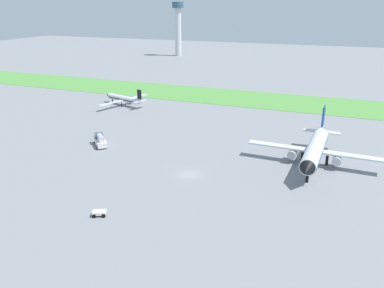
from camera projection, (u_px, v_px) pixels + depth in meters
ground_plane at (188, 175)px, 86.61m from camera, size 600.00×600.00×0.00m
grass_taxiway_strip at (262, 100)px, 153.36m from camera, size 360.00×28.00×0.08m
airplane_midfield_jet at (315, 149)px, 90.73m from camera, size 31.60×30.99×11.17m
airplane_taxiing_turboprop at (124, 99)px, 144.26m from camera, size 19.65×22.75×6.99m
fuel_truck_near_gate at (100, 140)px, 103.70m from camera, size 6.25×6.34×3.29m
baggage_cart_midfield at (99, 213)px, 69.86m from camera, size 2.90×2.60×0.90m
control_tower at (178, 24)px, 273.75m from camera, size 8.00×8.00×36.65m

